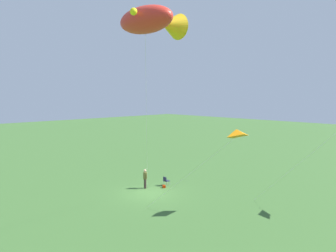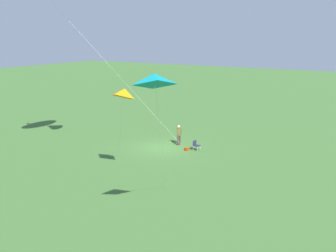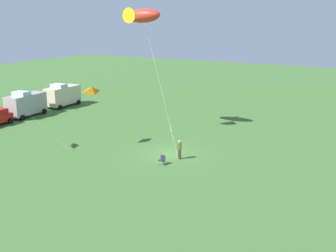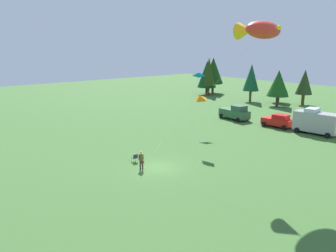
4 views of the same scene
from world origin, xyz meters
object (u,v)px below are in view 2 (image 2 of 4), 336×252
Objects in this scene: folding_chair at (196,145)px; backpack_on_grass at (187,149)px; person_kite_flyer at (179,133)px; kite_delta_teal at (154,80)px; kite_delta_orange at (125,93)px.

folding_chair is 2.56× the size of backpack_on_grass.
kite_delta_teal is at bearing -44.55° from person_kite_flyer.
person_kite_flyer is 18.08m from kite_delta_teal.
person_kite_flyer is 2.12× the size of folding_chair.
person_kite_flyer is 2.14m from folding_chair.
person_kite_flyer is at bearing -63.56° from kite_delta_teal.
backpack_on_grass is at bearing -91.24° from kite_delta_orange.
person_kite_flyer is 1.94m from backpack_on_grass.
kite_delta_teal is 1.29× the size of kite_delta_orange.
kite_delta_orange is (0.17, 7.78, 5.60)m from backpack_on_grass.
person_kite_flyer reaches higher than backpack_on_grass.
person_kite_flyer is 0.28× the size of kite_delta_orange.
kite_delta_teal reaches higher than folding_chair.
kite_delta_orange is (-1.17, 8.84, 4.69)m from person_kite_flyer.
kite_delta_orange is (6.34, -6.27, -1.82)m from kite_delta_teal.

